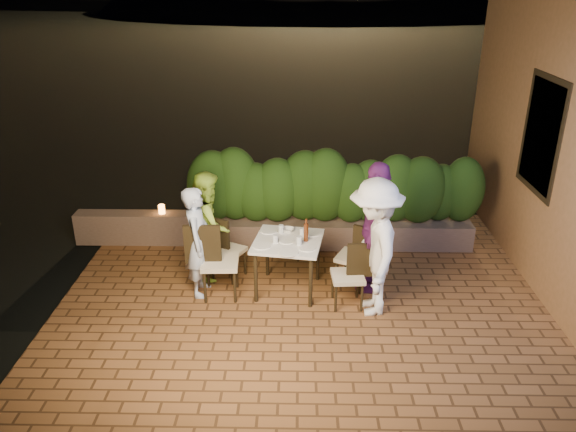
{
  "coord_description": "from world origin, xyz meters",
  "views": [
    {
      "loc": [
        -0.4,
        -5.73,
        3.95
      ],
      "look_at": [
        -0.53,
        0.96,
        1.05
      ],
      "focal_mm": 35.0,
      "sensor_mm": 36.0,
      "label": 1
    }
  ],
  "objects_px": {
    "beer_bottle": "(306,230)",
    "diner_purple": "(376,227)",
    "dining_table": "(288,265)",
    "bowl": "(288,230)",
    "diner_green": "(209,224)",
    "chair_right_front": "(348,275)",
    "chair_left_back": "(228,249)",
    "diner_blue": "(198,242)",
    "chair_left_front": "(220,261)",
    "chair_right_back": "(354,256)",
    "diner_white": "(374,248)",
    "parapet_lamp": "(162,209)"
  },
  "relations": [
    {
      "from": "beer_bottle",
      "to": "parapet_lamp",
      "type": "xyz_separation_m",
      "value": [
        -2.24,
        1.45,
        -0.34
      ]
    },
    {
      "from": "chair_right_front",
      "to": "diner_white",
      "type": "relative_size",
      "value": 0.5
    },
    {
      "from": "bowl",
      "to": "chair_left_front",
      "type": "height_order",
      "value": "chair_left_front"
    },
    {
      "from": "chair_right_back",
      "to": "chair_left_back",
      "type": "bearing_deg",
      "value": 18.62
    },
    {
      "from": "diner_blue",
      "to": "diner_purple",
      "type": "xyz_separation_m",
      "value": [
        2.32,
        0.17,
        0.15
      ]
    },
    {
      "from": "parapet_lamp",
      "to": "diner_purple",
      "type": "bearing_deg",
      "value": -22.88
    },
    {
      "from": "bowl",
      "to": "diner_green",
      "type": "distance_m",
      "value": 1.11
    },
    {
      "from": "chair_left_front",
      "to": "diner_green",
      "type": "relative_size",
      "value": 0.67
    },
    {
      "from": "diner_white",
      "to": "bowl",
      "type": "bearing_deg",
      "value": -125.97
    },
    {
      "from": "beer_bottle",
      "to": "chair_right_back",
      "type": "xyz_separation_m",
      "value": [
        0.65,
        0.16,
        -0.45
      ]
    },
    {
      "from": "diner_blue",
      "to": "diner_green",
      "type": "height_order",
      "value": "diner_green"
    },
    {
      "from": "diner_blue",
      "to": "diner_white",
      "type": "distance_m",
      "value": 2.27
    },
    {
      "from": "bowl",
      "to": "chair_left_back",
      "type": "relative_size",
      "value": 0.19
    },
    {
      "from": "diner_green",
      "to": "diner_purple",
      "type": "bearing_deg",
      "value": -104.08
    },
    {
      "from": "chair_right_front",
      "to": "diner_blue",
      "type": "xyz_separation_m",
      "value": [
        -1.93,
        0.28,
        0.31
      ]
    },
    {
      "from": "chair_right_front",
      "to": "dining_table",
      "type": "bearing_deg",
      "value": -28.56
    },
    {
      "from": "dining_table",
      "to": "chair_left_back",
      "type": "distance_m",
      "value": 0.91
    },
    {
      "from": "chair_right_back",
      "to": "parapet_lamp",
      "type": "bearing_deg",
      "value": 1.3
    },
    {
      "from": "chair_left_back",
      "to": "chair_right_back",
      "type": "xyz_separation_m",
      "value": [
        1.72,
        -0.21,
        0.02
      ]
    },
    {
      "from": "chair_right_front",
      "to": "diner_blue",
      "type": "relative_size",
      "value": 0.58
    },
    {
      "from": "chair_right_front",
      "to": "chair_right_back",
      "type": "distance_m",
      "value": 0.51
    },
    {
      "from": "bowl",
      "to": "chair_right_front",
      "type": "relative_size",
      "value": 0.19
    },
    {
      "from": "bowl",
      "to": "diner_green",
      "type": "xyz_separation_m",
      "value": [
        -1.09,
        0.18,
        -0.01
      ]
    },
    {
      "from": "beer_bottle",
      "to": "chair_left_front",
      "type": "distance_m",
      "value": 1.19
    },
    {
      "from": "diner_white",
      "to": "chair_left_back",
      "type": "bearing_deg",
      "value": -114.41
    },
    {
      "from": "chair_right_front",
      "to": "bowl",
      "type": "bearing_deg",
      "value": -43.06
    },
    {
      "from": "dining_table",
      "to": "bowl",
      "type": "bearing_deg",
      "value": 91.53
    },
    {
      "from": "chair_right_back",
      "to": "diner_green",
      "type": "distance_m",
      "value": 2.03
    },
    {
      "from": "beer_bottle",
      "to": "diner_purple",
      "type": "height_order",
      "value": "diner_purple"
    },
    {
      "from": "dining_table",
      "to": "chair_right_back",
      "type": "relative_size",
      "value": 0.95
    },
    {
      "from": "beer_bottle",
      "to": "diner_green",
      "type": "xyz_separation_m",
      "value": [
        -1.34,
        0.48,
        -0.14
      ]
    },
    {
      "from": "beer_bottle",
      "to": "parapet_lamp",
      "type": "height_order",
      "value": "beer_bottle"
    },
    {
      "from": "beer_bottle",
      "to": "parapet_lamp",
      "type": "relative_size",
      "value": 2.23
    },
    {
      "from": "dining_table",
      "to": "chair_left_front",
      "type": "height_order",
      "value": "chair_left_front"
    },
    {
      "from": "chair_left_front",
      "to": "parapet_lamp",
      "type": "bearing_deg",
      "value": 122.9
    },
    {
      "from": "dining_table",
      "to": "diner_purple",
      "type": "height_order",
      "value": "diner_purple"
    },
    {
      "from": "beer_bottle",
      "to": "diner_purple",
      "type": "relative_size",
      "value": 0.17
    },
    {
      "from": "chair_right_back",
      "to": "diner_purple",
      "type": "distance_m",
      "value": 0.52
    },
    {
      "from": "parapet_lamp",
      "to": "diner_blue",
      "type": "bearing_deg",
      "value": -60.9
    },
    {
      "from": "chair_right_back",
      "to": "bowl",
      "type": "bearing_deg",
      "value": 16.81
    },
    {
      "from": "chair_left_back",
      "to": "diner_blue",
      "type": "height_order",
      "value": "diner_blue"
    },
    {
      "from": "chair_left_front",
      "to": "chair_right_back",
      "type": "relative_size",
      "value": 1.12
    },
    {
      "from": "chair_left_back",
      "to": "parapet_lamp",
      "type": "relative_size",
      "value": 6.16
    },
    {
      "from": "chair_left_front",
      "to": "diner_purple",
      "type": "bearing_deg",
      "value": 4.35
    },
    {
      "from": "bowl",
      "to": "parapet_lamp",
      "type": "height_order",
      "value": "bowl"
    },
    {
      "from": "dining_table",
      "to": "chair_right_front",
      "type": "height_order",
      "value": "chair_right_front"
    },
    {
      "from": "diner_green",
      "to": "diner_purple",
      "type": "relative_size",
      "value": 0.85
    },
    {
      "from": "chair_left_back",
      "to": "chair_right_back",
      "type": "height_order",
      "value": "chair_right_back"
    },
    {
      "from": "chair_left_front",
      "to": "chair_right_front",
      "type": "relative_size",
      "value": 1.16
    },
    {
      "from": "bowl",
      "to": "chair_left_front",
      "type": "xyz_separation_m",
      "value": [
        -0.87,
        -0.42,
        -0.26
      ]
    }
  ]
}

